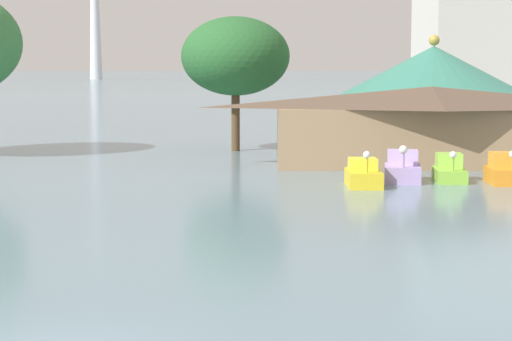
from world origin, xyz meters
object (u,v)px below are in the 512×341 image
object	(u,v)px
green_roof_pavilion	(433,92)
shoreline_tree_mid	(235,56)
pedal_boat_orange	(507,171)
boathouse	(431,125)
pedal_boat_lime	(449,170)
pedal_boat_lavender	(402,169)
pedal_boat_yellow	(363,175)

from	to	relation	value
green_roof_pavilion	shoreline_tree_mid	world-z (taller)	shoreline_tree_mid
pedal_boat_orange	boathouse	xyz separation A→B (m)	(-2.24, 7.48, 1.71)
pedal_boat_orange	green_roof_pavilion	world-z (taller)	green_roof_pavilion
shoreline_tree_mid	boathouse	bearing A→B (deg)	-38.17
pedal_boat_lime	boathouse	distance (m)	6.82
pedal_boat_lavender	green_roof_pavilion	world-z (taller)	green_roof_pavilion
pedal_boat_yellow	pedal_boat_orange	xyz separation A→B (m)	(6.82, 0.96, 0.06)
shoreline_tree_mid	pedal_boat_yellow	bearing A→B (deg)	-69.22
boathouse	green_roof_pavilion	size ratio (longest dim) A/B	1.52
pedal_boat_lavender	pedal_boat_orange	bearing A→B (deg)	89.25
pedal_boat_lime	pedal_boat_yellow	bearing A→B (deg)	-62.57
pedal_boat_lime	shoreline_tree_mid	distance (m)	19.56
pedal_boat_yellow	green_roof_pavilion	bearing A→B (deg)	159.09
pedal_boat_orange	pedal_boat_lime	bearing A→B (deg)	-109.08
pedal_boat_lime	boathouse	xyz separation A→B (m)	(0.26, 6.58, 1.77)
pedal_boat_yellow	shoreline_tree_mid	bearing A→B (deg)	-159.99
pedal_boat_orange	shoreline_tree_mid	bearing A→B (deg)	-139.87
pedal_boat_lime	pedal_boat_orange	xyz separation A→B (m)	(2.50, -0.90, 0.06)
pedal_boat_lavender	pedal_boat_yellow	bearing A→B (deg)	-43.63
pedal_boat_yellow	shoreline_tree_mid	xyz separation A→B (m)	(-6.51, 17.15, 5.59)
pedal_boat_lime	shoreline_tree_mid	xyz separation A→B (m)	(-10.83, 15.29, 5.59)
green_roof_pavilion	pedal_boat_lime	bearing A→B (deg)	-97.15
green_roof_pavilion	shoreline_tree_mid	xyz separation A→B (m)	(-12.72, 0.22, 2.25)
pedal_boat_lime	shoreline_tree_mid	size ratio (longest dim) A/B	0.32
pedal_boat_lavender	pedal_boat_lime	xyz separation A→B (m)	(2.28, 0.21, -0.08)
shoreline_tree_mid	pedal_boat_orange	bearing A→B (deg)	-50.53
pedal_boat_yellow	boathouse	distance (m)	9.76
pedal_boat_yellow	pedal_boat_lavender	bearing A→B (deg)	128.18
boathouse	green_roof_pavilion	distance (m)	8.79
pedal_boat_yellow	shoreline_tree_mid	world-z (taller)	shoreline_tree_mid
pedal_boat_yellow	pedal_boat_lavender	size ratio (longest dim) A/B	1.06
pedal_boat_lavender	shoreline_tree_mid	distance (m)	18.54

